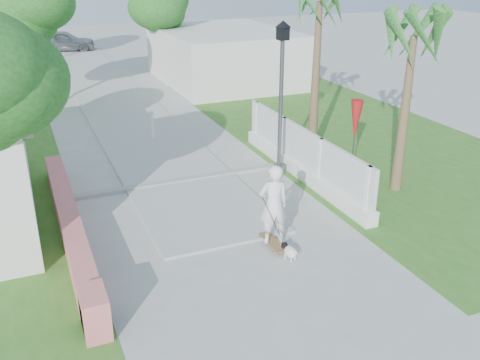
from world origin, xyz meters
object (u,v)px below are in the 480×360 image
street_lamp (281,94)px  dog (289,251)px  patio_umbrella (356,121)px  parked_car (63,41)px  bollard (152,125)px  skateboarder (274,209)px

street_lamp → dog: size_ratio=8.80×
patio_umbrella → street_lamp: bearing=152.2°
patio_umbrella → parked_car: (-5.49, 26.20, -0.99)m
street_lamp → bollard: 5.56m
patio_umbrella → dog: (-3.88, -3.45, -1.49)m
patio_umbrella → dog: patio_umbrella is taller
bollard → skateboarder: 8.41m
patio_umbrella → skateboarder: (-3.99, -2.88, -0.73)m
bollard → dog: (0.72, -8.95, -0.39)m
skateboarder → bollard: bearing=-78.6°
dog → parked_car: bearing=75.5°
skateboarder → parked_car: size_ratio=0.47×
street_lamp → skateboarder: bearing=-118.3°
skateboarder → dog: 0.96m
bollard → parked_car: size_ratio=0.26×
bollard → parked_car: parked_car is taller
street_lamp → parked_car: street_lamp is taller
street_lamp → dog: (-1.98, -4.45, -2.23)m
bollard → dog: bollard is taller
parked_car → bollard: bearing=-168.1°
bollard → skateboarder: (0.61, -8.38, 0.37)m
dog → patio_umbrella: bearing=24.1°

